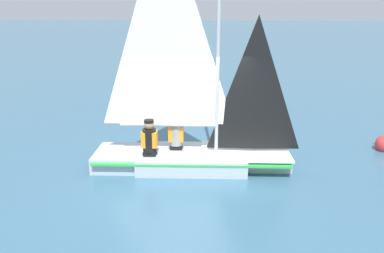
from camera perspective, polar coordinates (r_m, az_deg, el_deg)
ground_plane at (r=8.65m, az=0.00°, el=-6.02°), size 260.00×260.00×0.00m
sailboat_main at (r=8.37m, az=-0.15°, el=-0.87°), size 4.52×1.55×5.53m
sailor_helm at (r=8.62m, az=-2.43°, el=-1.72°), size 0.35×0.31×1.16m
sailor_crew at (r=8.28m, az=-6.47°, el=-2.54°), size 0.35×0.31×1.16m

